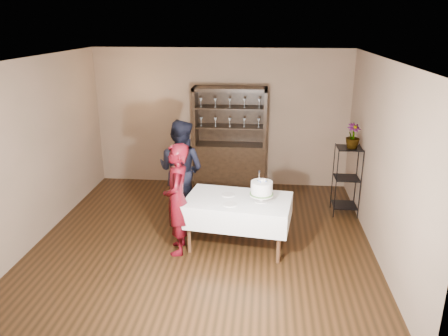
{
  "coord_description": "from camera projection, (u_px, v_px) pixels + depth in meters",
  "views": [
    {
      "loc": [
        0.88,
        -5.92,
        3.2
      ],
      "look_at": [
        0.29,
        0.1,
        1.14
      ],
      "focal_mm": 35.0,
      "sensor_mm": 36.0,
      "label": 1
    }
  ],
  "objects": [
    {
      "name": "floor",
      "position": [
        204.0,
        239.0,
        6.69
      ],
      "size": [
        5.0,
        5.0,
        0.0
      ],
      "primitive_type": "plane",
      "color": "black",
      "rests_on": "ground"
    },
    {
      "name": "ceiling",
      "position": [
        201.0,
        59.0,
        5.82
      ],
      "size": [
        5.0,
        5.0,
        0.0
      ],
      "primitive_type": "plane",
      "rotation": [
        3.14,
        0.0,
        0.0
      ],
      "color": "silver",
      "rests_on": "back_wall"
    },
    {
      "name": "back_wall",
      "position": [
        221.0,
        118.0,
        8.61
      ],
      "size": [
        5.0,
        0.02,
        2.7
      ],
      "primitive_type": "cube",
      "color": "brown",
      "rests_on": "floor"
    },
    {
      "name": "wall_left",
      "position": [
        37.0,
        151.0,
        6.49
      ],
      "size": [
        0.02,
        5.0,
        2.7
      ],
      "primitive_type": "cube",
      "color": "brown",
      "rests_on": "floor"
    },
    {
      "name": "wall_right",
      "position": [
        382.0,
        161.0,
        6.03
      ],
      "size": [
        0.02,
        5.0,
        2.7
      ],
      "primitive_type": "cube",
      "color": "brown",
      "rests_on": "floor"
    },
    {
      "name": "china_hutch",
      "position": [
        230.0,
        155.0,
        8.58
      ],
      "size": [
        1.4,
        0.48,
        2.0
      ],
      "color": "black",
      "rests_on": "floor"
    },
    {
      "name": "plant_etagere",
      "position": [
        347.0,
        178.0,
        7.41
      ],
      "size": [
        0.42,
        0.42,
        1.2
      ],
      "color": "black",
      "rests_on": "floor"
    },
    {
      "name": "cake_table",
      "position": [
        238.0,
        210.0,
        6.34
      ],
      "size": [
        1.61,
        1.11,
        0.75
      ],
      "rotation": [
        0.0,
        0.0,
        -0.13
      ],
      "color": "silver",
      "rests_on": "floor"
    },
    {
      "name": "woman",
      "position": [
        177.0,
        199.0,
        6.12
      ],
      "size": [
        0.47,
        0.64,
        1.62
      ],
      "primitive_type": "imported",
      "rotation": [
        0.0,
        0.0,
        -1.43
      ],
      "color": "#3D0513",
      "rests_on": "floor"
    },
    {
      "name": "man",
      "position": [
        181.0,
        170.0,
        7.2
      ],
      "size": [
        0.99,
        0.88,
        1.69
      ],
      "primitive_type": "imported",
      "rotation": [
        0.0,
        0.0,
        2.79
      ],
      "color": "black",
      "rests_on": "floor"
    },
    {
      "name": "cake",
      "position": [
        262.0,
        189.0,
        6.13
      ],
      "size": [
        0.4,
        0.4,
        0.47
      ],
      "rotation": [
        0.0,
        0.0,
        -0.39
      ],
      "color": "white",
      "rests_on": "cake_table"
    },
    {
      "name": "plate_near",
      "position": [
        230.0,
        204.0,
        6.07
      ],
      "size": [
        0.21,
        0.21,
        0.01
      ],
      "primitive_type": "cylinder",
      "rotation": [
        0.0,
        0.0,
        -0.12
      ],
      "color": "white",
      "rests_on": "cake_table"
    },
    {
      "name": "plate_far",
      "position": [
        228.0,
        195.0,
        6.41
      ],
      "size": [
        0.24,
        0.24,
        0.01
      ],
      "primitive_type": "cylinder",
      "rotation": [
        0.0,
        0.0,
        -0.24
      ],
      "color": "white",
      "rests_on": "cake_table"
    },
    {
      "name": "potted_plant",
      "position": [
        353.0,
        136.0,
        7.13
      ],
      "size": [
        0.31,
        0.31,
        0.41
      ],
      "primitive_type": "imported",
      "rotation": [
        0.0,
        0.0,
        0.44
      ],
      "color": "#487236",
      "rests_on": "plant_etagere"
    }
  ]
}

